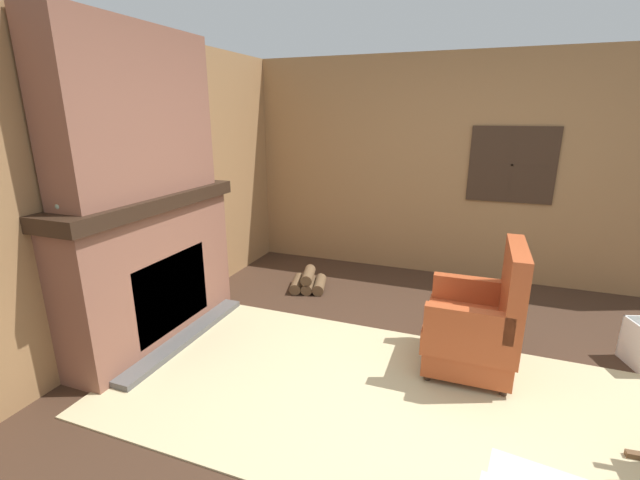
% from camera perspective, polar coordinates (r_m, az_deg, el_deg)
% --- Properties ---
extents(ground_plane, '(14.00, 14.00, 0.00)m').
position_cam_1_polar(ground_plane, '(3.26, 13.48, -19.10)').
color(ground_plane, '#3D281C').
extents(wood_panel_wall_left, '(0.06, 5.50, 2.52)m').
position_cam_1_polar(wood_panel_wall_left, '(3.84, -24.81, 5.84)').
color(wood_panel_wall_left, '#9E7247').
rests_on(wood_panel_wall_left, ground).
extents(wood_panel_wall_back, '(5.50, 0.09, 2.52)m').
position_cam_1_polar(wood_panel_wall_back, '(5.18, 18.28, 8.95)').
color(wood_panel_wall_back, '#9E7247').
rests_on(wood_panel_wall_back, ground).
extents(fireplace_hearth, '(0.59, 1.76, 1.25)m').
position_cam_1_polar(fireplace_hearth, '(3.84, -21.22, -3.65)').
color(fireplace_hearth, brown).
rests_on(fireplace_hearth, ground).
extents(chimney_breast, '(0.33, 1.46, 1.25)m').
position_cam_1_polar(chimney_breast, '(3.64, -23.48, 15.27)').
color(chimney_breast, brown).
rests_on(chimney_breast, fireplace_hearth).
extents(area_rug, '(3.99, 1.87, 0.01)m').
position_cam_1_polar(area_rug, '(3.14, 9.78, -20.28)').
color(area_rug, '#C6B789').
rests_on(area_rug, ground).
extents(armchair, '(0.65, 0.71, 1.00)m').
position_cam_1_polar(armchair, '(3.44, 20.18, -10.68)').
color(armchair, '#A84723').
rests_on(armchair, ground).
extents(firewood_stack, '(0.45, 0.46, 0.23)m').
position_cam_1_polar(firewood_stack, '(4.74, -1.57, -5.61)').
color(firewood_stack, brown).
rests_on(firewood_stack, ground).
extents(oil_lamp_vase, '(0.11, 0.11, 0.27)m').
position_cam_1_polar(oil_lamp_vase, '(3.25, -31.06, 4.86)').
color(oil_lamp_vase, '#99B29E').
rests_on(oil_lamp_vase, fireplace_hearth).
extents(storage_case, '(0.16, 0.26, 0.12)m').
position_cam_1_polar(storage_case, '(4.10, -17.96, 7.83)').
color(storage_case, brown).
rests_on(storage_case, fireplace_hearth).
extents(decorative_plate_on_mantel, '(0.06, 0.24, 0.24)m').
position_cam_1_polar(decorative_plate_on_mantel, '(3.69, -23.61, 7.28)').
color(decorative_plate_on_mantel, red).
rests_on(decorative_plate_on_mantel, fireplace_hearth).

